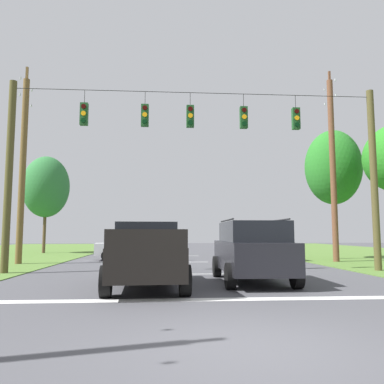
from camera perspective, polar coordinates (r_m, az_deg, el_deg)
name	(u,v)px	position (r m, az deg, el deg)	size (l,w,h in m)	color
ground_plane	(250,346)	(6.04, 8.41, -21.36)	(120.00, 120.00, 0.00)	#47474C
stop_bar_stripe	(214,299)	(9.86, 3.26, -15.36)	(12.77, 0.45, 0.01)	white
lane_dash_0	(195,274)	(15.78, 0.41, -11.86)	(0.15, 2.50, 0.01)	white
lane_dash_1	(186,262)	(22.26, -0.92, -10.17)	(0.15, 2.50, 0.01)	white
lane_dash_2	(181,256)	(28.34, -1.62, -9.28)	(0.15, 2.50, 0.01)	white
lane_dash_3	(176,249)	(39.50, -2.33, -8.37)	(0.15, 2.50, 0.01)	white
lane_dash_4	(175,248)	(43.88, -2.51, -8.13)	(0.15, 2.50, 0.01)	white
overhead_signal_span	(196,163)	(16.62, 0.65, 4.19)	(15.79, 0.31, 7.96)	#4F4726
pickup_truck	(146,254)	(12.12, -6.71, -9.01)	(2.48, 5.49, 1.95)	black
suv_black	(252,250)	(13.25, 8.72, -8.32)	(2.27, 4.83, 2.05)	black
distant_car_crossing_white	(259,247)	(23.29, 9.70, -7.96)	(4.37, 2.17, 1.52)	silver
distant_car_oncoming	(132,247)	(24.14, -8.77, -7.91)	(4.43, 2.30, 1.52)	silver
utility_pole_mid_right	(333,165)	(23.97, 19.82, 3.66)	(0.34, 1.61, 11.13)	brown
utility_pole_near_left	(23,165)	(22.79, -23.43, 3.60)	(0.33, 1.84, 10.68)	brown
tree_roadside_right	(333,167)	(26.60, 19.88, 3.38)	(3.52, 3.52, 8.19)	brown
tree_roadside_left	(46,187)	(34.31, -20.49, 0.70)	(3.74, 3.74, 7.93)	brown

